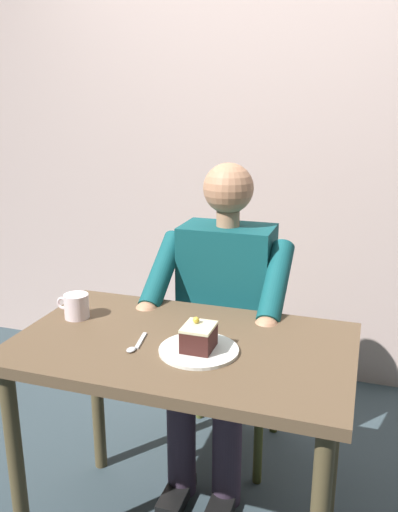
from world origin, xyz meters
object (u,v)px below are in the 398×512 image
Objects in this scene: seated_person at (221,320)px; cake_slice at (199,337)px; coffee_cup at (76,305)px; dessert_spoon at (136,345)px; dining_table at (183,371)px; chair at (232,340)px.

seated_person is 0.53m from cake_slice.
seated_person is at bearing -82.02° from cake_slice.
coffee_cup is at bearing -13.51° from cake_slice.
coffee_cup is 0.32m from dessert_spoon.
cake_slice is at bearing 143.52° from dining_table.
dining_table is 7.32× the size of dessert_spoon.
chair is 0.76m from coffee_cup.
chair is at bearing -99.92° from dessert_spoon.
dessert_spoon is at bearing 8.46° from cake_slice.
chair is at bearing -126.48° from coffee_cup.
coffee_cup is at bearing -26.56° from dessert_spoon.
coffee_cup is (0.41, -0.06, 0.15)m from dining_table.
dining_table is 0.18m from dessert_spoon.
chair reaches higher than dining_table.
chair is 0.71× the size of seated_person.
cake_slice is 0.20m from dessert_spoon.
dining_table is 0.64m from chair.
cake_slice is at bearing -171.54° from dessert_spoon.
chair is 8.40× the size of cake_slice.
coffee_cup is (0.48, -0.12, -0.00)m from cake_slice.
chair reaches higher than cake_slice.
coffee_cup is at bearing -8.81° from dining_table.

